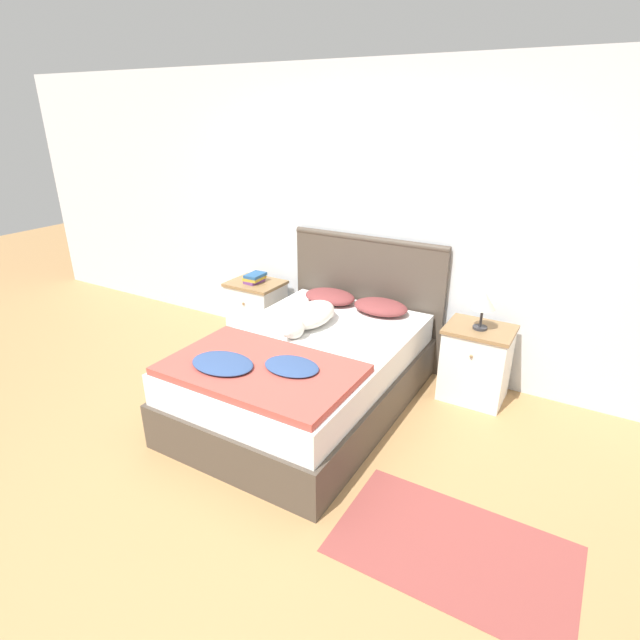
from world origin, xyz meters
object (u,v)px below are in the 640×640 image
(bed, at_px, (307,375))
(table_lamp, at_px, (483,302))
(book_stack, at_px, (255,278))
(pillow_right, at_px, (381,307))
(dog, at_px, (310,317))
(pillow_left, at_px, (330,297))
(nightstand_left, at_px, (257,311))
(nightstand_right, at_px, (476,363))

(bed, distance_m, table_lamp, 1.45)
(bed, relative_size, book_stack, 9.42)
(pillow_right, relative_size, dog, 0.65)
(pillow_left, xyz_separation_m, book_stack, (-0.84, 0.00, 0.04))
(dog, xyz_separation_m, book_stack, (-0.97, 0.55, 0.01))
(pillow_right, height_order, dog, dog)
(bed, xyz_separation_m, book_stack, (-1.09, 0.80, 0.38))
(bed, bearing_deg, nightstand_left, 143.44)
(nightstand_left, distance_m, pillow_right, 1.37)
(bed, relative_size, nightstand_right, 3.29)
(nightstand_left, relative_size, dog, 0.84)
(bed, height_order, pillow_right, pillow_right)
(nightstand_right, bearing_deg, bed, -143.44)
(pillow_left, distance_m, book_stack, 0.84)
(nightstand_left, height_order, pillow_right, pillow_right)
(pillow_left, relative_size, dog, 0.65)
(nightstand_right, xyz_separation_m, pillow_left, (-1.33, -0.01, 0.32))
(table_lamp, bearing_deg, nightstand_right, 90.00)
(pillow_left, height_order, table_lamp, table_lamp)
(table_lamp, bearing_deg, pillow_left, 179.31)
(book_stack, bearing_deg, pillow_left, -0.07)
(pillow_left, height_order, book_stack, book_stack)
(dog, relative_size, table_lamp, 2.39)
(pillow_left, bearing_deg, table_lamp, -0.69)
(nightstand_left, height_order, book_stack, book_stack)
(nightstand_left, relative_size, book_stack, 2.86)
(pillow_right, bearing_deg, pillow_left, 180.00)
(dog, bearing_deg, nightstand_left, 149.97)
(pillow_left, relative_size, table_lamp, 1.54)
(pillow_right, xyz_separation_m, book_stack, (-1.34, 0.00, 0.04))
(bed, height_order, dog, dog)
(nightstand_left, height_order, dog, dog)
(book_stack, bearing_deg, nightstand_left, 77.05)
(nightstand_right, bearing_deg, pillow_right, -179.51)
(dog, distance_m, book_stack, 1.12)
(bed, xyz_separation_m, table_lamp, (1.09, 0.78, 0.56))
(book_stack, xyz_separation_m, table_lamp, (2.18, -0.02, 0.18))
(bed, relative_size, nightstand_left, 3.29)
(nightstand_right, distance_m, table_lamp, 0.53)
(nightstand_left, bearing_deg, pillow_right, -0.31)
(table_lamp, bearing_deg, bed, -144.24)
(bed, bearing_deg, dog, 115.79)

